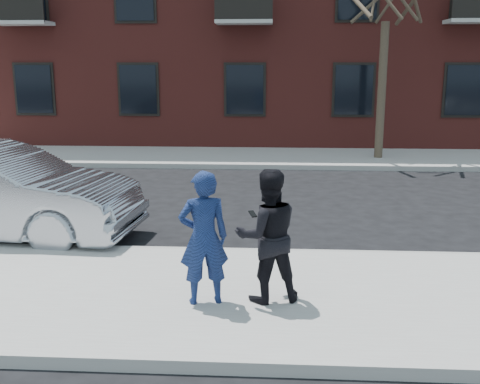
{
  "coord_description": "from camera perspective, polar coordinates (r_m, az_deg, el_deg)",
  "views": [
    {
      "loc": [
        1.11,
        -7.08,
        3.06
      ],
      "look_at": [
        0.67,
        0.4,
        1.36
      ],
      "focal_mm": 42.0,
      "sensor_mm": 36.0,
      "label": 1
    }
  ],
  "objects": [
    {
      "name": "far_sidewalk",
      "position": [
        18.6,
        -0.09,
        3.57
      ],
      "size": [
        50.0,
        3.5,
        0.15
      ],
      "primitive_type": "cube",
      "color": "#999691",
      "rests_on": "ground"
    },
    {
      "name": "near_curb",
      "position": [
        9.19,
        -3.77,
        -6.16
      ],
      "size": [
        50.0,
        0.1,
        0.15
      ],
      "primitive_type": "cube",
      "color": "#999691",
      "rests_on": "ground"
    },
    {
      "name": "near_sidewalk",
      "position": [
        7.53,
        -5.48,
        -10.6
      ],
      "size": [
        50.0,
        3.5,
        0.15
      ],
      "primitive_type": "cube",
      "color": "#999691",
      "rests_on": "ground"
    },
    {
      "name": "man_hoodie",
      "position": [
        6.9,
        -3.72,
        -4.67
      ],
      "size": [
        0.7,
        0.55,
        1.68
      ],
      "rotation": [
        0.0,
        0.0,
        3.4
      ],
      "color": "navy",
      "rests_on": "near_sidewalk"
    },
    {
      "name": "ground",
      "position": [
        7.79,
        -5.18,
        -10.38
      ],
      "size": [
        100.0,
        100.0,
        0.0
      ],
      "primitive_type": "plane",
      "color": "black",
      "rests_on": "ground"
    },
    {
      "name": "man_peacoat",
      "position": [
        6.97,
        2.82,
        -4.46
      ],
      "size": [
        0.95,
        0.82,
        1.68
      ],
      "rotation": [
        0.0,
        0.0,
        3.4
      ],
      "color": "black",
      "rests_on": "near_sidewalk"
    },
    {
      "name": "far_curb",
      "position": [
        16.83,
        -0.46,
        2.59
      ],
      "size": [
        50.0,
        0.1,
        0.15
      ],
      "primitive_type": "cube",
      "color": "#999691",
      "rests_on": "ground"
    }
  ]
}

